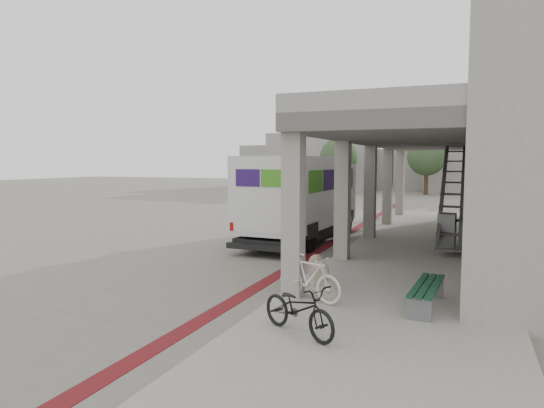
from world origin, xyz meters
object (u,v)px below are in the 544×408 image
at_px(bench, 427,291).
at_px(fedex_truck, 301,197).
at_px(utility_cabinet, 447,232).
at_px(bicycle_cream, 309,277).
at_px(bicycle_black, 299,309).

bearing_deg(bench, fedex_truck, 128.39).
distance_m(utility_cabinet, bicycle_cream, 7.05).
bearing_deg(fedex_truck, bicycle_black, -68.97).
xyz_separation_m(fedex_truck, bicycle_cream, (2.59, -7.20, -1.00)).
bearing_deg(utility_cabinet, bicycle_cream, -105.20).
distance_m(bench, bicycle_black, 2.75).
bearing_deg(bicycle_black, bicycle_cream, 41.67).
bearing_deg(utility_cabinet, bench, -87.70).
height_order(bench, bicycle_cream, bicycle_cream).
bearing_deg(bicycle_cream, fedex_truck, 40.82).
distance_m(bicycle_black, bicycle_cream, 1.86).
xyz_separation_m(bench, bicycle_black, (-1.72, -2.15, 0.09)).
relative_size(fedex_truck, bicycle_cream, 4.68).
bearing_deg(fedex_truck, utility_cabinet, -3.30).
distance_m(utility_cabinet, bicycle_black, 8.70).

